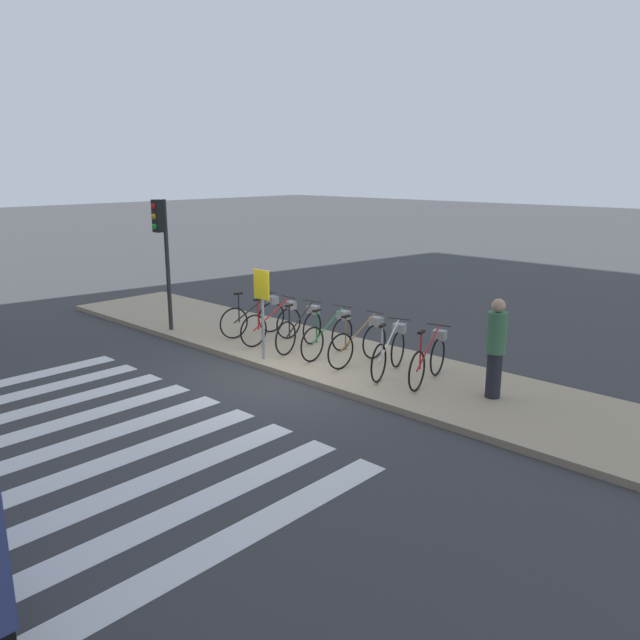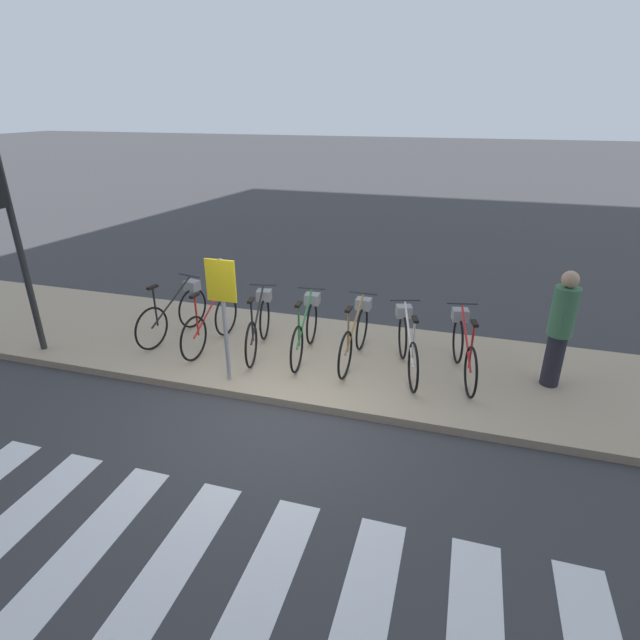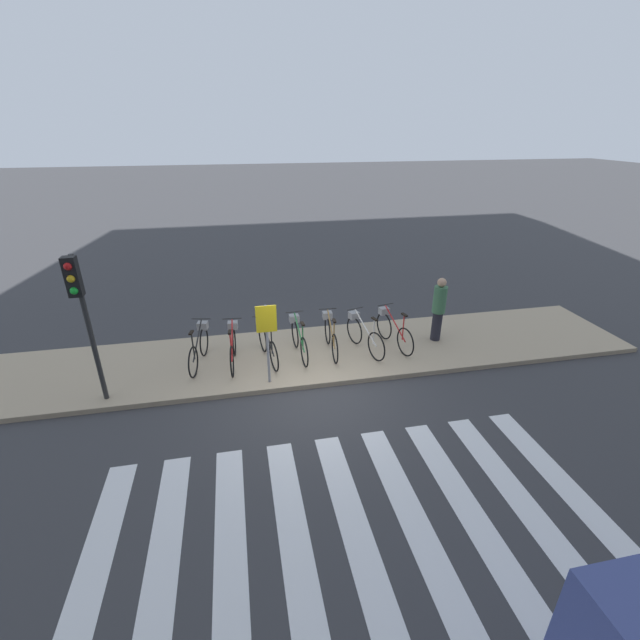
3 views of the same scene
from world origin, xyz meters
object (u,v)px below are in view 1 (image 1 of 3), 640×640
(parked_bicycle_6, at_px, (430,358))
(parked_bicycle_2, at_px, (302,328))
(parked_bicycle_3, at_px, (330,334))
(traffic_light, at_px, (162,237))
(pedestrian, at_px, (496,346))
(sign_post, at_px, (262,299))
(parked_bicycle_5, at_px, (390,350))
(parked_bicycle_0, at_px, (256,316))
(parked_bicycle_4, at_px, (361,341))
(parked_bicycle_1, at_px, (275,322))

(parked_bicycle_6, bearing_deg, parked_bicycle_2, -178.82)
(parked_bicycle_3, relative_size, traffic_light, 0.55)
(parked_bicycle_6, distance_m, pedestrian, 1.34)
(pedestrian, bearing_deg, sign_post, -165.04)
(parked_bicycle_6, relative_size, traffic_light, 0.55)
(parked_bicycle_5, bearing_deg, parked_bicycle_6, 6.85)
(pedestrian, relative_size, sign_post, 0.93)
(parked_bicycle_0, distance_m, traffic_light, 2.89)
(sign_post, bearing_deg, parked_bicycle_5, 22.93)
(parked_bicycle_2, height_order, pedestrian, pedestrian)
(parked_bicycle_4, bearing_deg, parked_bicycle_5, -7.92)
(parked_bicycle_1, distance_m, parked_bicycle_6, 4.07)
(parked_bicycle_3, xyz_separation_m, parked_bicycle_6, (2.46, 0.01, 0.00))
(parked_bicycle_0, xyz_separation_m, sign_post, (1.55, -1.17, 0.81))
(parked_bicycle_2, relative_size, parked_bicycle_5, 1.02)
(parked_bicycle_1, bearing_deg, parked_bicycle_2, 3.38)
(parked_bicycle_4, relative_size, sign_post, 0.94)
(parked_bicycle_3, relative_size, parked_bicycle_6, 1.02)
(parked_bicycle_1, relative_size, parked_bicycle_6, 1.02)
(parked_bicycle_2, relative_size, pedestrian, 0.99)
(parked_bicycle_4, xyz_separation_m, pedestrian, (2.91, 0.06, 0.46))
(sign_post, bearing_deg, parked_bicycle_1, 126.45)
(parked_bicycle_0, relative_size, parked_bicycle_3, 0.99)
(parked_bicycle_6, bearing_deg, parked_bicycle_5, -173.15)
(pedestrian, height_order, traffic_light, traffic_light)
(traffic_light, bearing_deg, parked_bicycle_2, 17.99)
(parked_bicycle_2, height_order, traffic_light, traffic_light)
(parked_bicycle_0, bearing_deg, traffic_light, -147.16)
(parked_bicycle_6, bearing_deg, traffic_light, -169.89)
(parked_bicycle_0, bearing_deg, parked_bicycle_5, -1.72)
(sign_post, bearing_deg, parked_bicycle_4, 35.08)
(parked_bicycle_4, distance_m, traffic_light, 5.55)
(parked_bicycle_2, bearing_deg, parked_bicycle_6, 1.18)
(parked_bicycle_4, height_order, traffic_light, traffic_light)
(parked_bicycle_0, relative_size, parked_bicycle_2, 1.00)
(parked_bicycle_3, distance_m, traffic_light, 4.81)
(parked_bicycle_2, relative_size, parked_bicycle_6, 1.00)
(parked_bicycle_0, relative_size, parked_bicycle_4, 0.98)
(parked_bicycle_6, height_order, sign_post, sign_post)
(parked_bicycle_0, xyz_separation_m, parked_bicycle_5, (4.03, -0.12, 0.00))
(parked_bicycle_5, bearing_deg, sign_post, -157.07)
(parked_bicycle_5, height_order, parked_bicycle_6, same)
(parked_bicycle_0, distance_m, parked_bicycle_3, 2.39)
(parked_bicycle_5, height_order, sign_post, sign_post)
(parked_bicycle_1, distance_m, parked_bicycle_4, 2.42)
(parked_bicycle_2, xyz_separation_m, parked_bicycle_3, (0.79, 0.06, 0.00))
(parked_bicycle_6, bearing_deg, pedestrian, 3.22)
(traffic_light, relative_size, sign_post, 1.69)
(parked_bicycle_2, distance_m, parked_bicycle_4, 1.61)
(parked_bicycle_2, xyz_separation_m, sign_post, (-0.05, -1.08, 0.81))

